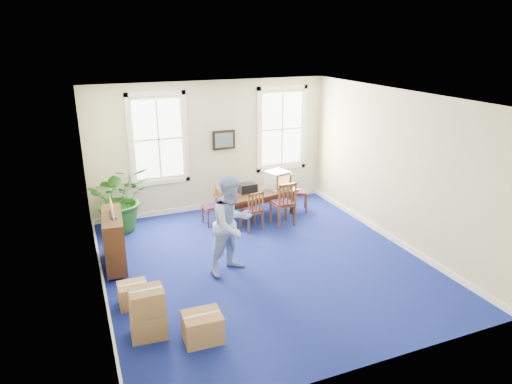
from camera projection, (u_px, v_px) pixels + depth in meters
name	position (u px, v px, depth m)	size (l,w,h in m)	color
floor	(263.00, 262.00, 8.94)	(6.50, 6.50, 0.00)	navy
ceiling	(264.00, 97.00, 7.88)	(6.50, 6.50, 0.00)	white
wall_back	(212.00, 147.00, 11.25)	(6.50, 6.50, 0.00)	#C6BF91
wall_front	(367.00, 262.00, 5.57)	(6.50, 6.50, 0.00)	#C6BF91
wall_left	(92.00, 207.00, 7.34)	(6.50, 6.50, 0.00)	#C6BF91
wall_right	(396.00, 168.00, 9.48)	(6.50, 6.50, 0.00)	#C6BF91
baseboard_back	(214.00, 205.00, 11.73)	(6.00, 0.04, 0.12)	white
baseboard_left	(104.00, 290.00, 7.86)	(0.04, 6.50, 0.12)	white
baseboard_right	(388.00, 235.00, 9.98)	(0.04, 6.50, 0.12)	white
window_left	(158.00, 139.00, 10.67)	(1.40, 0.12, 2.20)	white
window_right	(282.00, 129.00, 11.81)	(1.40, 0.12, 2.20)	white
wall_picture	(224.00, 140.00, 11.27)	(0.58, 0.06, 0.48)	black
conference_table	(257.00, 204.00, 11.05)	(1.91, 0.87, 0.65)	#402212
crt_tv	(277.00, 180.00, 11.11)	(0.47, 0.52, 0.43)	#B7B7BC
game_console	(287.00, 186.00, 11.23)	(0.14, 0.18, 0.04)	white
equipment_bag	(247.00, 188.00, 10.87)	(0.42, 0.28, 0.21)	black
chair_near_left	(251.00, 210.00, 10.30)	(0.42, 0.42, 0.93)	brown
chair_near_right	(283.00, 203.00, 10.56)	(0.48, 0.48, 1.06)	brown
chair_end_left	(212.00, 206.00, 10.61)	(0.39, 0.39, 0.87)	brown
chair_end_right	(298.00, 192.00, 11.40)	(0.45, 0.45, 0.99)	brown
man	(232.00, 225.00, 8.31)	(0.92, 0.71, 1.89)	#8AA5D6
credenza	(115.00, 242.00, 8.65)	(0.36, 1.27, 1.00)	#402212
brochure_rack	(112.00, 210.00, 8.45)	(0.11, 0.64, 0.28)	#99999E
potted_plant	(121.00, 198.00, 10.18)	(1.37, 1.20, 1.53)	#194812
cardboard_boxes	(160.00, 305.00, 6.81)	(1.41, 1.41, 0.81)	olive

